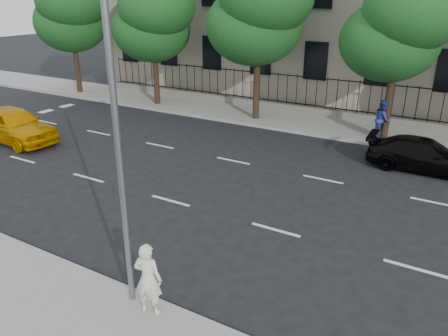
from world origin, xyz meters
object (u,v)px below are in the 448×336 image
object	(u,v)px
street_light	(131,80)
black_sedan	(424,155)
woman_near	(148,279)
yellow_taxi	(13,125)

from	to	relation	value
street_light	black_sedan	distance (m)	13.43
street_light	woman_near	world-z (taller)	street_light
yellow_taxi	woman_near	world-z (taller)	woman_near
yellow_taxi	woman_near	xyz separation A→B (m)	(13.58, -6.43, 0.17)
street_light	woman_near	xyz separation A→B (m)	(0.66, -0.69, -4.13)
street_light	yellow_taxi	world-z (taller)	street_light
street_light	woman_near	size ratio (longest dim) A/B	4.62
yellow_taxi	black_sedan	distance (m)	18.60
woman_near	street_light	bearing A→B (deg)	-59.36
yellow_taxi	black_sedan	world-z (taller)	yellow_taxi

